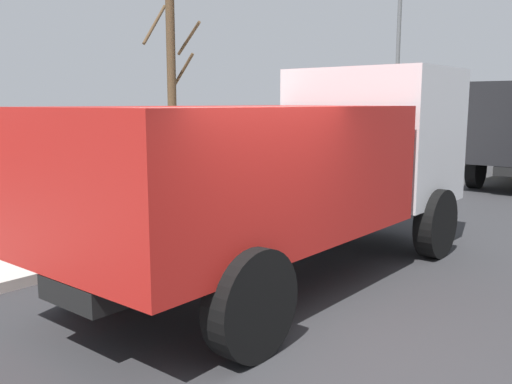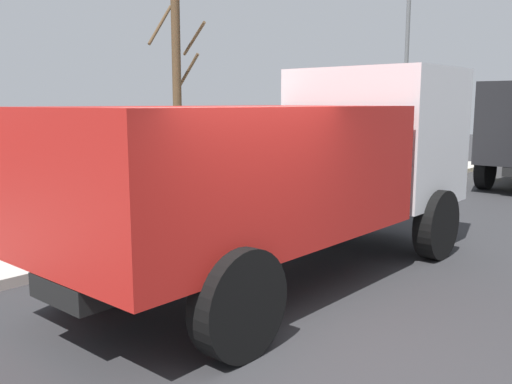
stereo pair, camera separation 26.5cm
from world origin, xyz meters
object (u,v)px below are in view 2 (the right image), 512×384
(fire_hydrant, at_px, (11,216))
(bare_tree, at_px, (177,97))
(street_light_pole, at_px, (406,77))
(loose_tire, at_px, (31,209))
(dump_truck_red, at_px, (293,163))

(fire_hydrant, height_order, bare_tree, bare_tree)
(bare_tree, bearing_deg, fire_hydrant, -167.02)
(fire_hydrant, height_order, street_light_pole, street_light_pole)
(loose_tire, distance_m, bare_tree, 4.80)
(bare_tree, bearing_deg, dump_truck_red, -114.79)
(bare_tree, distance_m, street_light_pole, 7.41)
(bare_tree, xyz_separation_m, street_light_pole, (7.06, -2.18, 0.62))
(loose_tire, relative_size, bare_tree, 0.24)
(fire_hydrant, distance_m, dump_truck_red, 4.75)
(loose_tire, bearing_deg, fire_hydrant, 150.30)
(loose_tire, relative_size, street_light_pole, 0.18)
(bare_tree, relative_size, street_light_pole, 0.76)
(fire_hydrant, height_order, loose_tire, loose_tire)
(fire_hydrant, xyz_separation_m, dump_truck_red, (2.14, -4.13, 0.99))
(fire_hydrant, relative_size, dump_truck_red, 0.13)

